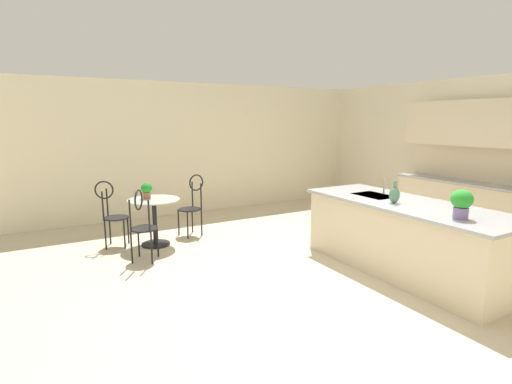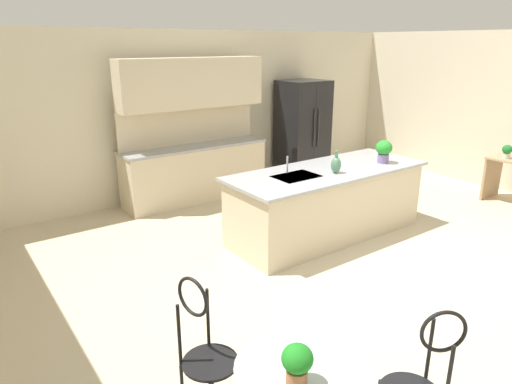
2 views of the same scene
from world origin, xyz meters
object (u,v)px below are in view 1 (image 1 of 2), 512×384
at_px(bistro_table, 155,218).
at_px(chair_by_island, 192,202).
at_px(chair_near_window, 142,222).
at_px(potted_plant_on_table, 147,190).
at_px(chair_toward_desk, 112,211).
at_px(vase_on_counter, 394,194).
at_px(potted_plant_counter_far, 462,202).

bearing_deg(bistro_table, chair_by_island, 109.11).
bearing_deg(chair_near_window, potted_plant_on_table, 161.01).
bearing_deg(chair_by_island, chair_near_window, -49.55).
bearing_deg(chair_by_island, bistro_table, -70.89).
bearing_deg(chair_toward_desk, vase_on_counter, 45.77).
relative_size(bistro_table, potted_plant_counter_far, 2.55).
bearing_deg(chair_toward_desk, chair_near_window, 15.56).
relative_size(chair_near_window, potted_plant_on_table, 4.28).
relative_size(chair_by_island, potted_plant_on_table, 4.28).
xyz_separation_m(chair_near_window, vase_on_counter, (1.96, 2.69, 0.46)).
height_order(chair_by_island, vase_on_counter, vase_on_counter).
distance_m(chair_by_island, potted_plant_on_table, 0.86).
bearing_deg(potted_plant_counter_far, bistro_table, -146.38).
relative_size(chair_by_island, potted_plant_counter_far, 3.33).
relative_size(chair_near_window, chair_toward_desk, 1.00).
height_order(bistro_table, chair_by_island, chair_by_island).
xyz_separation_m(chair_near_window, chair_by_island, (-0.90, 1.06, 0.00)).
bearing_deg(bistro_table, chair_toward_desk, -112.95).
height_order(bistro_table, potted_plant_counter_far, potted_plant_counter_far).
bearing_deg(chair_toward_desk, chair_by_island, 89.89).
xyz_separation_m(potted_plant_on_table, vase_on_counter, (2.73, 2.42, 0.15)).
height_order(chair_toward_desk, vase_on_counter, vase_on_counter).
bearing_deg(chair_toward_desk, potted_plant_counter_far, 37.88).
bearing_deg(potted_plant_on_table, chair_by_island, 99.32).
height_order(bistro_table, chair_near_window, chair_near_window).
relative_size(potted_plant_counter_far, vase_on_counter, 1.09).
distance_m(chair_near_window, potted_plant_on_table, 0.87).
height_order(bistro_table, vase_on_counter, vase_on_counter).
relative_size(bistro_table, potted_plant_on_table, 3.29).
distance_m(bistro_table, chair_near_window, 0.75).
relative_size(chair_toward_desk, potted_plant_on_table, 4.28).
bearing_deg(chair_toward_desk, potted_plant_on_table, 75.62).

